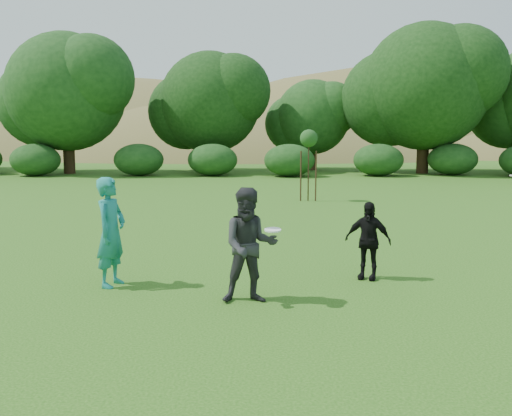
{
  "coord_description": "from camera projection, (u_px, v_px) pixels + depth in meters",
  "views": [
    {
      "loc": [
        0.45,
        -9.62,
        2.84
      ],
      "look_at": [
        0.0,
        3.0,
        1.1
      ],
      "focal_mm": 40.0,
      "sensor_mm": 36.0,
      "label": 1
    }
  ],
  "objects": [
    {
      "name": "frisbee",
      "position": [
        273.0,
        230.0,
        9.12
      ],
      "size": [
        0.27,
        0.27,
        0.05
      ],
      "color": "white",
      "rests_on": "ground"
    },
    {
      "name": "sapling",
      "position": [
        309.0,
        140.0,
        22.53
      ],
      "size": [
        0.7,
        0.7,
        2.85
      ],
      "color": "#352214",
      "rests_on": "ground"
    },
    {
      "name": "player_teal",
      "position": [
        111.0,
        232.0,
        10.33
      ],
      "size": [
        0.64,
        0.82,
        2.0
      ],
      "primitive_type": "imported",
      "rotation": [
        0.0,
        0.0,
        1.33
      ],
      "color": "#1B7972",
      "rests_on": "ground"
    },
    {
      "name": "hillside",
      "position": [
        269.0,
        237.0,
        79.35
      ],
      "size": [
        150.0,
        72.0,
        52.0
      ],
      "color": "olive",
      "rests_on": "ground"
    },
    {
      "name": "ground",
      "position": [
        250.0,
        294.0,
        9.93
      ],
      "size": [
        120.0,
        120.0,
        0.0
      ],
      "primitive_type": "plane",
      "color": "#19470C",
      "rests_on": "ground"
    },
    {
      "name": "player_black",
      "position": [
        368.0,
        240.0,
        10.84
      ],
      "size": [
        0.95,
        0.67,
        1.5
      ],
      "primitive_type": "imported",
      "rotation": [
        0.0,
        0.0,
        -0.39
      ],
      "color": "black",
      "rests_on": "ground"
    },
    {
      "name": "player_grey",
      "position": [
        250.0,
        246.0,
        9.34
      ],
      "size": [
        1.01,
        0.83,
        1.91
      ],
      "primitive_type": "imported",
      "rotation": [
        0.0,
        0.0,
        0.12
      ],
      "color": "#29292C",
      "rests_on": "ground"
    },
    {
      "name": "tree_row",
      "position": [
        319.0,
        98.0,
        37.55
      ],
      "size": [
        53.92,
        10.38,
        9.62
      ],
      "color": "#3A2616",
      "rests_on": "ground"
    }
  ]
}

